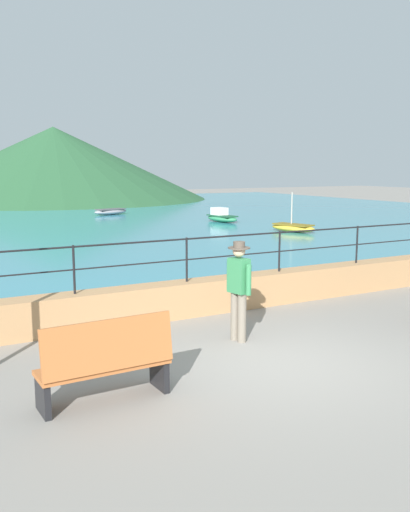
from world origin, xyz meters
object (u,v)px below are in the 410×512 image
bench_main (106,361)px  boat_2 (222,217)px  person_walking (239,286)px  boat_1 (111,211)px  boat_0 (293,227)px

bench_main → boat_2: (12.98, 19.26, -0.23)m
person_walking → boat_1: (6.37, 25.13, -0.72)m
bench_main → boat_0: size_ratio=0.70×
person_walking → boat_2: 20.55m
boat_0 → boat_1: boat_0 is taller
person_walking → boat_0: bearing=49.1°
boat_0 → boat_2: (-0.51, 5.60, 0.07)m
bench_main → boat_1: 28.08m
boat_1 → boat_2: boat_2 is taller
bench_main → boat_2: bench_main is taller
bench_main → boat_1: bench_main is taller
bench_main → person_walking: bearing=25.9°
boat_1 → person_walking: bearing=-104.2°
person_walking → bench_main: bearing=-154.1°
bench_main → boat_0: 19.19m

